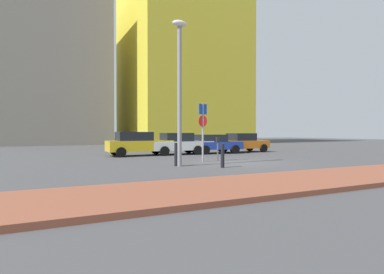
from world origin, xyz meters
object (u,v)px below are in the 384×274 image
Objects in this scene: parked_car_blue at (211,144)px; street_lamp at (180,80)px; parked_car_white at (179,143)px; traffic_bollard_near at (223,156)px; traffic_bollard_mid at (176,154)px; parked_car_orange at (242,143)px; parked_car_yellow at (138,143)px; parking_sign_post at (203,125)px; parking_meter at (218,145)px.

street_lamp is at bearing -128.96° from parked_car_blue.
traffic_bollard_near is (-1.60, -8.43, -0.25)m from parked_car_white.
parked_car_blue is at bearing -3.27° from parked_car_white.
traffic_bollard_mid is (-1.60, 1.48, 0.01)m from traffic_bollard_near.
parked_car_blue is 1.07× the size of parked_car_orange.
parked_car_yellow is 6.99m from traffic_bollard_mid.
parked_car_orange is at bearing 4.93° from parked_car_blue.
traffic_bollard_mid is at bearing -140.87° from parked_car_orange.
parking_meter is (1.09, 0.30, -1.10)m from parking_sign_post.
traffic_bollard_near is at bearing -129.61° from parked_car_orange.
parked_car_orange is (2.94, 0.25, 0.03)m from parked_car_blue.
parking_meter is 1.20× the size of traffic_bollard_mid.
parking_sign_post is at bearing -101.37° from parked_car_white.
parking_meter is 3.41m from traffic_bollard_near.
parked_car_blue is (5.53, -0.18, -0.10)m from parked_car_yellow.
street_lamp is at bearing -139.94° from parked_car_orange.
street_lamp reaches higher than parked_car_yellow.
traffic_bollard_near is at bearing -99.36° from parking_sign_post.
parked_car_white is 8.58m from traffic_bollard_near.
parked_car_blue is 4.18× the size of traffic_bollard_mid.
parked_car_orange is 0.63× the size of street_lamp.
parking_meter reaches higher than traffic_bollard_mid.
parking_meter is 1.24× the size of traffic_bollard_near.
traffic_bollard_near is (1.41, -8.47, -0.30)m from parked_car_yellow.
street_lamp is at bearing -90.65° from parked_car_yellow.
parking_sign_post is at bearing 30.98° from traffic_bollard_mid.
traffic_bollard_near is 2.19m from traffic_bollard_mid.
parking_meter is (2.96, -5.45, 0.02)m from parked_car_yellow.
parked_car_white reaches higher than traffic_bollard_mid.
parked_car_yellow is 6.15m from parking_sign_post.
parked_car_orange is at bearing 40.06° from street_lamp.
parked_car_yellow is 8.59m from traffic_bollard_near.
parking_sign_post is 3.10m from traffic_bollard_near.
parked_car_white is 7.65m from traffic_bollard_mid.
traffic_bollard_near is at bearing -42.78° from traffic_bollard_mid.
parked_car_blue is at bearing 63.90° from parking_meter.
street_lamp reaches higher than parking_meter.
parking_sign_post is 2.78m from traffic_bollard_mid.
street_lamp is at bearing -151.05° from parking_meter.
street_lamp is (-5.62, -6.94, 3.24)m from parked_car_blue.
parked_car_blue is 4.30× the size of traffic_bollard_near.
traffic_bollard_mid is at bearing -130.10° from parked_car_blue.
parked_car_blue is 1.46× the size of parking_sign_post.
traffic_bollard_near is (-7.07, -8.54, -0.24)m from parked_car_orange.
parked_car_yellow is 8.48m from parked_car_orange.
parked_car_orange is (5.47, 0.11, -0.01)m from parked_car_white.
parked_car_yellow reaches higher than parked_car_orange.
parking_sign_post reaches higher than traffic_bollard_near.
parked_car_white is at bearing -178.85° from parked_car_orange.
parked_car_yellow is at bearing 107.95° from parking_sign_post.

